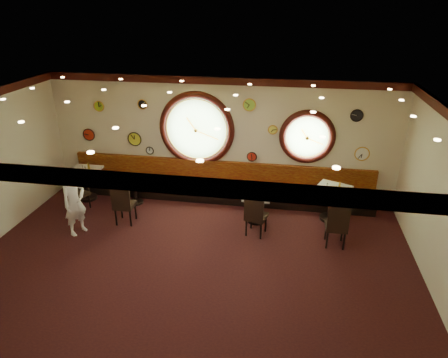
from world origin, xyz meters
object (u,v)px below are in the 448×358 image
chair_a (75,190)px  condiment_a_salt (82,167)px  condiment_d_bottle (340,185)px  table_c (256,205)px  condiment_b_salt (131,178)px  condiment_c_salt (255,191)px  condiment_c_bottle (262,190)px  condiment_b_bottle (136,176)px  table_b (135,189)px  chair_b (123,201)px  table_a (86,181)px  condiment_a_pepper (85,168)px  chair_d (337,222)px  condiment_a_bottle (89,166)px  condiment_b_pepper (134,178)px  condiment_c_pepper (255,194)px  condiment_d_pepper (336,188)px  chair_c (255,212)px  condiment_d_salt (327,185)px  table_d (332,200)px  waiter (74,203)px

chair_a → condiment_a_salt: chair_a is taller
chair_a → condiment_d_bottle: 6.46m
table_c → condiment_b_salt: 3.32m
condiment_c_salt → condiment_c_bottle: (0.18, -0.00, 0.02)m
condiment_d_bottle → condiment_b_bottle: bearing=179.6°
condiment_a_salt → table_c: bearing=-6.6°
table_b → chair_b: size_ratio=1.04×
table_a → condiment_c_salt: table_a is taller
condiment_b_salt → condiment_a_pepper: bearing=178.3°
condiment_b_bottle → condiment_c_bottle: bearing=-6.5°
chair_b → condiment_c_salt: chair_b is taller
condiment_b_bottle → condiment_d_bottle: (5.06, -0.03, 0.17)m
table_c → condiment_b_bottle: size_ratio=4.14×
chair_d → condiment_a_bottle: chair_d is taller
table_c → condiment_b_pepper: 3.24m
condiment_b_salt → condiment_c_pepper: bearing=-8.3°
condiment_c_salt → condiment_d_pepper: 1.90m
table_b → chair_c: (3.24, -1.06, 0.19)m
condiment_d_salt → condiment_d_pepper: condiment_d_salt is taller
condiment_a_pepper → table_d: bearing=-0.4°
chair_b → condiment_a_pepper: size_ratio=7.37×
table_b → condiment_c_pepper: condiment_c_pepper is taller
chair_c → table_b: bearing=175.4°
condiment_a_bottle → condiment_b_bottle: condiment_a_bottle is taller
table_d → chair_a: (-6.28, -0.60, 0.02)m
condiment_d_salt → condiment_b_pepper: condiment_d_salt is taller
condiment_d_salt → condiment_b_bottle: size_ratio=0.61×
condiment_d_salt → condiment_a_salt: bearing=179.0°
chair_b → condiment_c_pepper: size_ratio=7.22×
condiment_a_pepper → condiment_a_bottle: bearing=30.5°
condiment_a_salt → condiment_d_bottle: (6.56, -0.10, 0.03)m
table_a → waiter: (0.61, -1.62, 0.24)m
condiment_d_salt → table_c: bearing=-165.2°
chair_a → waiter: size_ratio=0.39×
chair_c → condiment_d_bottle: 2.19m
condiment_b_salt → condiment_b_bottle: bearing=21.7°
chair_b → condiment_d_salt: chair_b is taller
condiment_c_bottle → chair_b: bearing=-166.8°
table_c → table_d: table_d is taller
condiment_d_salt → condiment_a_bottle: 6.08m
condiment_a_pepper → condiment_c_bottle: (4.65, -0.36, -0.09)m
condiment_a_salt → condiment_c_bottle: size_ratio=0.62×
condiment_b_bottle → condiment_c_bottle: 3.29m
chair_c → condiment_b_pepper: bearing=175.0°
chair_d → condiment_d_salt: (-0.16, 1.23, 0.28)m
condiment_b_salt → condiment_d_salt: size_ratio=1.07×
condiment_a_salt → condiment_d_pepper: 6.48m
condiment_a_salt → chair_d: bearing=-11.8°
condiment_d_bottle → table_a: bearing=179.9°
chair_d → condiment_d_bottle: bearing=83.6°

